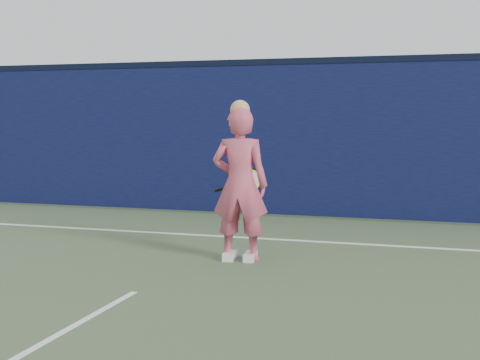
% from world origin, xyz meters
% --- Properties ---
extents(ground, '(80.00, 80.00, 0.00)m').
position_xyz_m(ground, '(0.00, 0.00, 0.00)').
color(ground, '#30452A').
rests_on(ground, ground).
extents(backstop_wall, '(24.00, 0.40, 2.50)m').
position_xyz_m(backstop_wall, '(0.00, 6.50, 1.25)').
color(backstop_wall, '#0C0D38').
rests_on(backstop_wall, ground).
extents(wall_cap, '(24.00, 0.42, 0.10)m').
position_xyz_m(wall_cap, '(0.00, 6.50, 2.55)').
color(wall_cap, black).
rests_on(wall_cap, backstop_wall).
extents(player, '(0.68, 0.48, 1.83)m').
position_xyz_m(player, '(0.52, 2.64, 0.88)').
color(player, '#CD4F65').
rests_on(player, ground).
extents(racket, '(0.54, 0.36, 0.33)m').
position_xyz_m(racket, '(0.47, 3.15, 0.87)').
color(racket, black).
rests_on(racket, ground).
extents(court_lines, '(11.00, 12.04, 0.01)m').
position_xyz_m(court_lines, '(0.00, -0.33, 0.01)').
color(court_lines, white).
rests_on(court_lines, court_surface).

